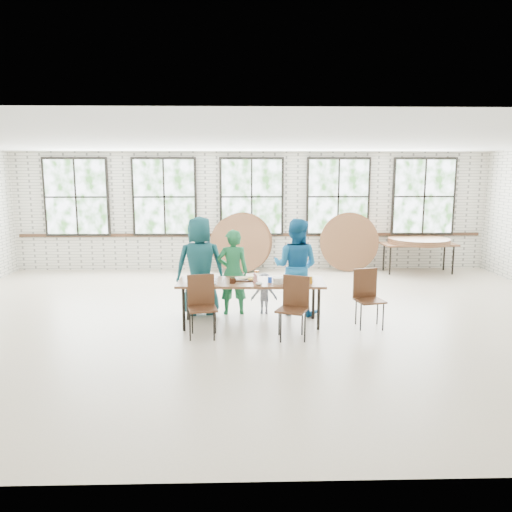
% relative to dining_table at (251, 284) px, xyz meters
% --- Properties ---
extents(room, '(12.00, 12.00, 12.00)m').
position_rel_dining_table_xyz_m(room, '(0.10, 4.67, 1.14)').
color(room, beige).
rests_on(room, ground).
extents(dining_table, '(2.43, 0.89, 0.74)m').
position_rel_dining_table_xyz_m(dining_table, '(0.00, 0.00, 0.00)').
color(dining_table, brown).
rests_on(dining_table, ground).
extents(chair_near_left, '(0.49, 0.48, 0.95)m').
position_rel_dining_table_xyz_m(chair_near_left, '(-0.77, -0.52, -0.13)').
color(chair_near_left, '#4A2A18').
rests_on(chair_near_left, ground).
extents(chair_near_right, '(0.55, 0.54, 0.95)m').
position_rel_dining_table_xyz_m(chair_near_right, '(0.65, -0.64, -0.13)').
color(chair_near_right, '#4A2A18').
rests_on(chair_near_right, ground).
extents(chair_spare, '(0.50, 0.49, 0.95)m').
position_rel_dining_table_xyz_m(chair_spare, '(1.90, -0.12, -0.13)').
color(chair_spare, '#4A2A18').
rests_on(chair_spare, ground).
extents(adult_teal, '(0.92, 0.65, 1.75)m').
position_rel_dining_table_xyz_m(adult_teal, '(-0.89, 0.65, 0.19)').
color(adult_teal, '#18525B').
rests_on(adult_teal, ground).
extents(adult_green, '(0.59, 0.42, 1.52)m').
position_rel_dining_table_xyz_m(adult_green, '(-0.31, 0.65, 0.07)').
color(adult_green, '#1D6D3E').
rests_on(adult_green, ground).
extents(toddler, '(0.49, 0.30, 0.73)m').
position_rel_dining_table_xyz_m(toddler, '(0.24, 0.65, -0.32)').
color(toddler, '#111636').
rests_on(toddler, ground).
extents(adult_blue, '(1.01, 0.91, 1.71)m').
position_rel_dining_table_xyz_m(adult_blue, '(0.80, 0.65, 0.17)').
color(adult_blue, '#1764A2').
rests_on(adult_blue, ground).
extents(storage_table, '(1.84, 0.84, 0.74)m').
position_rel_dining_table_xyz_m(storage_table, '(4.25, 4.17, -0.00)').
color(storage_table, brown).
rests_on(storage_table, ground).
extents(tabletop_clutter, '(2.01, 0.61, 0.11)m').
position_rel_dining_table_xyz_m(tabletop_clutter, '(0.08, -0.03, 0.08)').
color(tabletop_clutter, black).
rests_on(tabletop_clutter, dining_table).
extents(round_tops_stacked, '(1.50, 1.50, 0.13)m').
position_rel_dining_table_xyz_m(round_tops_stacked, '(4.25, 4.17, 0.12)').
color(round_tops_stacked, brown).
rests_on(round_tops_stacked, storage_table).
extents(round_tops_leaning, '(4.27, 0.46, 1.49)m').
position_rel_dining_table_xyz_m(round_tops_leaning, '(0.74, 4.43, 0.05)').
color(round_tops_leaning, brown).
rests_on(round_tops_leaning, ground).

